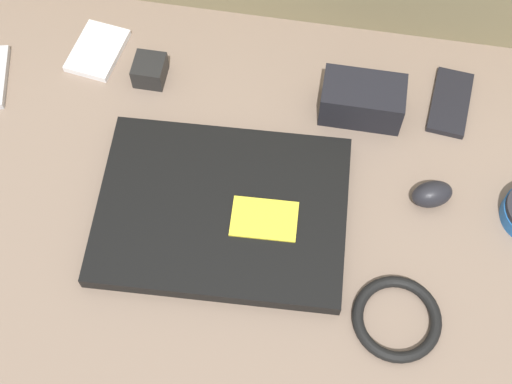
{
  "coord_description": "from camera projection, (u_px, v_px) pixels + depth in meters",
  "views": [
    {
      "loc": [
        0.08,
        -0.45,
        1.04
      ],
      "look_at": [
        0.0,
        0.0,
        0.16
      ],
      "focal_mm": 50.0,
      "sensor_mm": 36.0,
      "label": 1
    }
  ],
  "objects": [
    {
      "name": "camera_pouch",
      "position": [
        362.0,
        100.0,
        1.05
      ],
      "size": [
        0.12,
        0.07,
        0.06
      ],
      "color": "black",
      "rests_on": "couch_seat"
    },
    {
      "name": "laptop",
      "position": [
        222.0,
        210.0,
        0.99
      ],
      "size": [
        0.36,
        0.28,
        0.03
      ],
      "rotation": [
        0.0,
        0.0,
        0.05
      ],
      "color": "black",
      "rests_on": "couch_seat"
    },
    {
      "name": "cable_coil",
      "position": [
        397.0,
        319.0,
        0.92
      ],
      "size": [
        0.12,
        0.12,
        0.02
      ],
      "color": "black",
      "rests_on": "couch_seat"
    },
    {
      "name": "couch_seat",
      "position": [
        256.0,
        220.0,
        1.07
      ],
      "size": [
        1.15,
        0.66,
        0.14
      ],
      "color": "#7A6656",
      "rests_on": "ground_plane"
    },
    {
      "name": "phone_silver",
      "position": [
        450.0,
        102.0,
        1.08
      ],
      "size": [
        0.07,
        0.12,
        0.01
      ],
      "rotation": [
        0.0,
        0.0,
        -0.11
      ],
      "color": "black",
      "rests_on": "couch_seat"
    },
    {
      "name": "phone_small",
      "position": [
        98.0,
        50.0,
        1.12
      ],
      "size": [
        0.09,
        0.11,
        0.01
      ],
      "rotation": [
        0.0,
        0.0,
        -0.15
      ],
      "color": "silver",
      "rests_on": "couch_seat"
    },
    {
      "name": "computer_mouse",
      "position": [
        432.0,
        194.0,
        0.99
      ],
      "size": [
        0.07,
        0.06,
        0.04
      ],
      "rotation": [
        0.0,
        0.0,
        0.39
      ],
      "color": "black",
      "rests_on": "couch_seat"
    },
    {
      "name": "ground_plane",
      "position": [
        256.0,
        239.0,
        1.14
      ],
      "size": [
        8.0,
        8.0,
        0.0
      ],
      "primitive_type": "plane",
      "color": "#4C4742"
    },
    {
      "name": "charger_brick",
      "position": [
        150.0,
        70.0,
        1.09
      ],
      "size": [
        0.05,
        0.05,
        0.04
      ],
      "color": "black",
      "rests_on": "couch_seat"
    }
  ]
}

